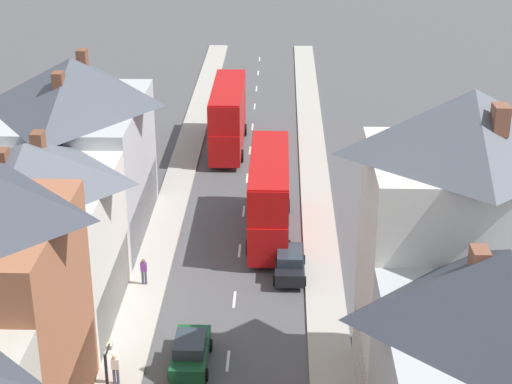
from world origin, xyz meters
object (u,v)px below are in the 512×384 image
at_px(double_decker_bus_lead, 269,194).
at_px(car_near_blue, 190,351).
at_px(double_decker_bus_mid_street, 228,116).
at_px(car_near_silver, 290,263).
at_px(pedestrian_mid_right, 115,368).
at_px(pedestrian_far_left, 144,270).

bearing_deg(double_decker_bus_lead, car_near_blue, -103.56).
height_order(double_decker_bus_lead, double_decker_bus_mid_street, same).
relative_size(double_decker_bus_lead, car_near_silver, 2.52).
bearing_deg(double_decker_bus_mid_street, car_near_silver, -77.16).
bearing_deg(double_decker_bus_lead, pedestrian_mid_right, -112.58).
distance_m(double_decker_bus_lead, car_near_silver, 6.05).
bearing_deg(car_near_blue, pedestrian_far_left, 113.94).
bearing_deg(pedestrian_mid_right, car_near_blue, 28.17).
height_order(double_decker_bus_lead, pedestrian_mid_right, double_decker_bus_lead).
distance_m(double_decker_bus_mid_street, car_near_silver, 22.19).
relative_size(double_decker_bus_lead, double_decker_bus_mid_street, 1.00).
xyz_separation_m(double_decker_bus_lead, car_near_silver, (1.31, -5.57, -1.97)).
relative_size(pedestrian_mid_right, pedestrian_far_left, 1.00).
bearing_deg(car_near_blue, car_near_silver, 62.27).
relative_size(double_decker_bus_mid_street, pedestrian_mid_right, 6.71).
bearing_deg(pedestrian_mid_right, pedestrian_far_left, 90.68).
xyz_separation_m(double_decker_bus_lead, car_near_blue, (-3.59, -14.88, -2.00)).
height_order(double_decker_bus_lead, car_near_silver, double_decker_bus_lead).
height_order(double_decker_bus_lead, pedestrian_far_left, double_decker_bus_lead).
xyz_separation_m(double_decker_bus_mid_street, pedestrian_mid_right, (-3.34, -32.66, -1.78)).
height_order(double_decker_bus_mid_street, pedestrian_far_left, double_decker_bus_mid_street).
bearing_deg(car_near_blue, double_decker_bus_lead, 76.44).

